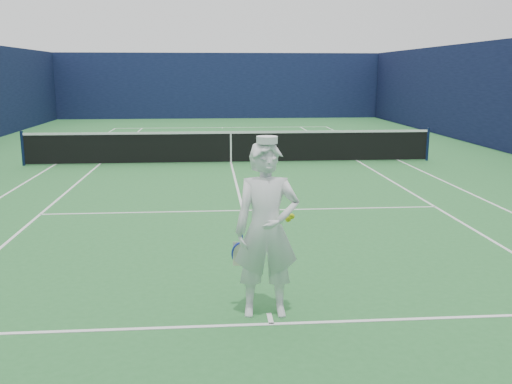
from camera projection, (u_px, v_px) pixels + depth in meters
ground at (231, 163)px, 18.09m from camera, size 80.00×80.00×0.00m
court_markings at (231, 163)px, 18.09m from camera, size 11.03×23.83×0.01m
windscreen_fence at (230, 99)px, 17.68m from camera, size 20.12×36.12×4.00m
tennis_net at (231, 146)px, 17.98m from camera, size 12.88×0.09×1.07m
tennis_player at (267, 230)px, 6.58m from camera, size 0.81×0.52×2.12m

